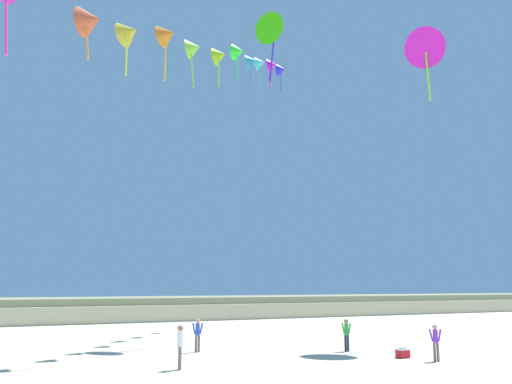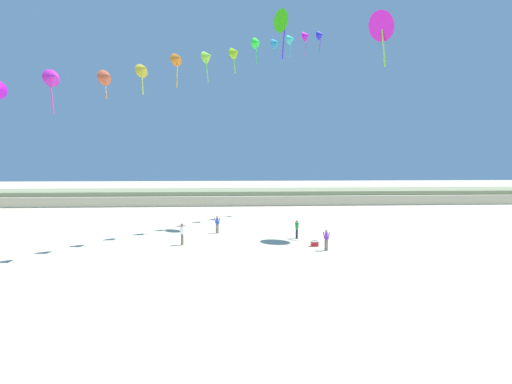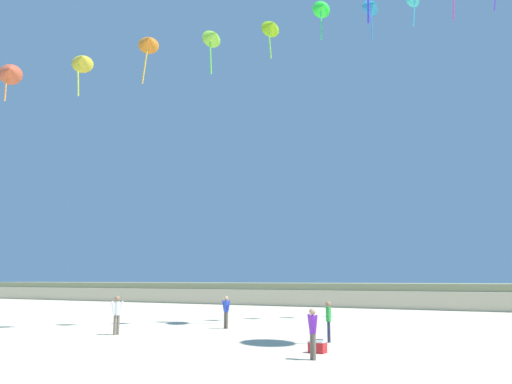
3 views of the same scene
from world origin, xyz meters
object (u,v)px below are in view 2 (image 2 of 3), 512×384
object	(u,v)px
large_kite_mid_trail	(384,25)
beach_cooler	(315,244)
person_mid_center	(217,223)
person_near_left	(326,238)
person_far_left	(182,233)
person_near_right	(297,228)
large_kite_low_lead	(284,21)

from	to	relation	value
large_kite_mid_trail	beach_cooler	distance (m)	20.23
person_mid_center	beach_cooler	size ratio (longest dim) A/B	2.87
person_mid_center	person_near_left	bearing A→B (deg)	-43.24
person_far_left	person_near_left	bearing A→B (deg)	-13.79
person_near_right	beach_cooler	distance (m)	3.40
person_far_left	large_kite_low_lead	world-z (taller)	large_kite_low_lead
person_mid_center	large_kite_mid_trail	distance (m)	23.18
person_mid_center	large_kite_mid_trail	bearing A→B (deg)	-7.23
large_kite_mid_trail	person_near_left	bearing A→B (deg)	-136.63
person_near_right	beach_cooler	bearing A→B (deg)	-74.58
person_near_right	person_far_left	size ratio (longest dim) A/B	0.93
person_near_right	large_kite_low_lead	bearing A→B (deg)	91.72
person_near_right	person_near_left	bearing A→B (deg)	-73.46
person_near_right	large_kite_mid_trail	bearing A→B (deg)	9.00
large_kite_low_lead	beach_cooler	size ratio (longest dim) A/B	8.60
large_kite_low_lead	large_kite_mid_trail	bearing A→B (deg)	-38.42
large_kite_low_lead	person_far_left	bearing A→B (deg)	-134.08
person_near_left	large_kite_low_lead	size ratio (longest dim) A/B	0.32
person_near_left	large_kite_low_lead	world-z (taller)	large_kite_low_lead
person_near_right	large_kite_mid_trail	size ratio (longest dim) A/B	0.33
person_mid_center	person_far_left	bearing A→B (deg)	-116.86
person_near_right	person_far_left	world-z (taller)	person_far_left
person_near_left	beach_cooler	size ratio (longest dim) A/B	2.79
person_mid_center	person_far_left	xyz separation A→B (m)	(-2.64, -5.21, 0.06)
person_near_right	beach_cooler	world-z (taller)	person_near_right
person_far_left	person_mid_center	bearing A→B (deg)	63.14
person_mid_center	person_near_right	bearing A→B (deg)	-24.02
person_mid_center	large_kite_mid_trail	world-z (taller)	large_kite_mid_trail
person_near_right	person_far_left	bearing A→B (deg)	-167.77
person_mid_center	large_kite_low_lead	distance (m)	21.65
person_far_left	large_kite_low_lead	bearing A→B (deg)	45.92
person_near_left	person_near_right	bearing A→B (deg)	106.54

